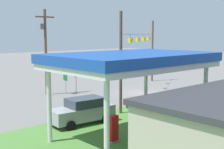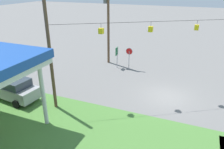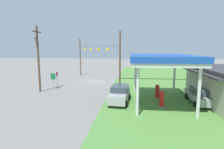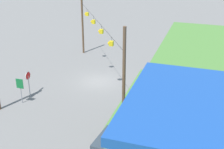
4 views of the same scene
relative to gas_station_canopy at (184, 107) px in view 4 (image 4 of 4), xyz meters
name	(u,v)px [view 4 (image 4 of 4)]	position (x,y,z in m)	size (l,w,h in m)	color
ground_plane	(98,81)	(-11.43, -9.66, -4.81)	(160.00, 160.00, 0.00)	slate
gas_station_canopy	(184,107)	(0.00, 0.00, 0.00)	(10.02, 6.56, 5.31)	silver
fuel_pump_near	(181,149)	(-1.54, 0.00, -4.01)	(0.71, 0.56, 1.67)	gray
stop_sign_roadside	(28,79)	(-6.35, -14.65, -2.99)	(0.80, 0.08, 2.50)	#99999E
route_sign	(20,86)	(-4.91, -14.59, -3.09)	(0.10, 0.70, 2.40)	gray
signal_span_gantry	(97,40)	(-11.43, -9.67, -0.28)	(15.94, 10.24, 8.27)	brown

